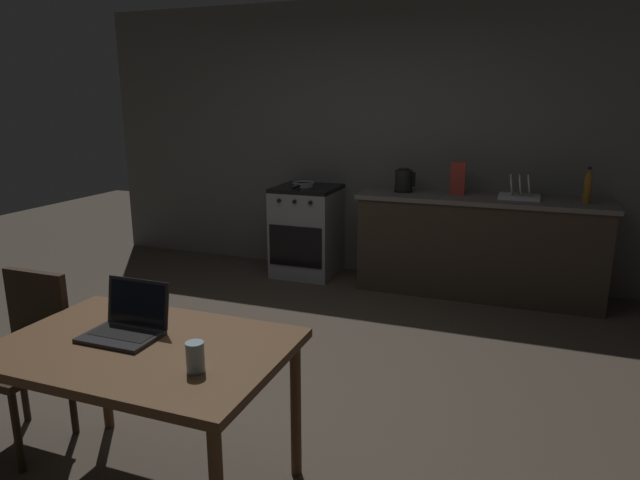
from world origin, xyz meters
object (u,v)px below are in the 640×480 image
Objects in this scene: laptop at (126,325)px; drinking_glass at (195,357)px; frying_pan at (303,184)px; dining_table at (144,360)px; electric_kettle at (404,181)px; dish_rack at (519,193)px; chair at (25,348)px; bottle at (588,186)px; cereal_box at (458,178)px; stove_oven at (307,231)px.

laptop is 2.71× the size of drinking_glass.
frying_pan is at bearing 88.71° from laptop.
dining_table is 5.56× the size of electric_kettle.
electric_kettle is 1.01m from dish_rack.
bottle is (2.78, 3.09, 0.53)m from chair.
laptop reaches higher than chair.
dish_rack is at bearing -2.17° from cereal_box.
dining_table is at bearing -113.16° from dish_rack.
electric_kettle reaches higher than dish_rack.
frying_pan is (-0.99, -0.03, -0.08)m from electric_kettle.
frying_pan is (-2.53, 0.02, -0.12)m from bottle.
dining_table is 3.58m from dish_rack.
cereal_box reaches higher than drinking_glass.
chair reaches higher than drinking_glass.
bottle is 3.72m from drinking_glass.
electric_kettle is 0.49m from cereal_box.
frying_pan is at bearing -178.26° from electric_kettle.
chair is at bearing 167.08° from drinking_glass.
dining_table is at bearing -33.85° from laptop.
laptop is 3.58m from dish_rack.
stove_oven is 2.57m from bottle.
dining_table is at bearing -120.78° from bottle.
dish_rack is (1.06, 3.41, 0.16)m from drinking_glass.
laptop is 0.94× the size of dish_rack.
stove_oven is 3.00× the size of bottle.
drinking_glass is (-1.58, -3.36, -0.25)m from bottle.
chair is 3.15m from frying_pan.
cereal_box is (1.73, 3.16, 0.54)m from chair.
electric_kettle reaches higher than stove_oven.
drinking_glass is 3.58m from dish_rack.
frying_pan is at bearing -136.52° from stove_oven.
drinking_glass is 3.48m from cereal_box.
cereal_box is (0.53, 3.43, 0.26)m from drinking_glass.
frying_pan is (-0.03, -0.03, 0.47)m from stove_oven.
dining_table is 3.44m from cereal_box.
bottle reaches higher than dish_rack.
laptop is (0.45, -3.23, 0.32)m from stove_oven.
stove_oven is 1.57m from cereal_box.
dining_table is 3.11× the size of frying_pan.
frying_pan reaches higher than chair.
dish_rack is at bearing 72.80° from drinking_glass.
cereal_box is at bearing 1.95° from frying_pan.
drinking_glass is at bearing -31.21° from laptop.
electric_kettle is 0.73× the size of bottle.
frying_pan is at bearing 105.66° from drinking_glass.
dish_rack reaches higher than chair.
stove_oven is 4.08× the size of electric_kettle.
drinking_glass is at bearing -20.45° from dining_table.
chair is at bearing -125.69° from dish_rack.
stove_oven is 1.02× the size of chair.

